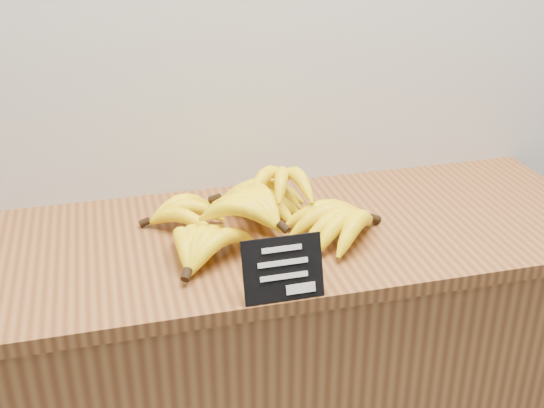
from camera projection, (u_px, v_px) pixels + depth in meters
The scene contains 4 objects.
counter at pixel (267, 403), 1.68m from camera, with size 1.46×0.50×0.90m, color #925D2F.
counter_top at pixel (266, 238), 1.47m from camera, with size 1.50×0.54×0.03m, color brown.
chalkboard_sign at pixel (283, 269), 1.22m from camera, with size 0.15×0.01×0.12m, color black.
banana_pile at pixel (260, 212), 1.44m from camera, with size 0.52×0.39×0.12m.
Camera 1 is at (-0.18, 1.50, 1.63)m, focal length 45.00 mm.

